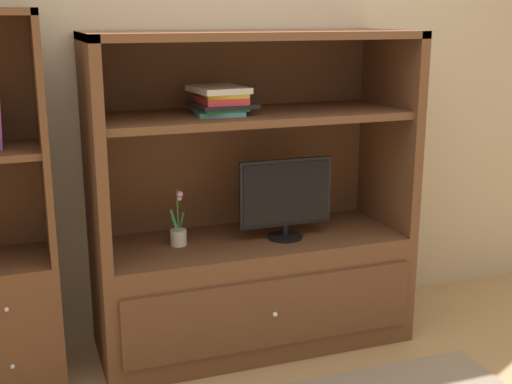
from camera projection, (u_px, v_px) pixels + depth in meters
ground_plane at (281, 377)px, 3.16m from camera, size 8.00×8.00×0.00m
painted_rear_wall at (230, 64)px, 3.49m from camera, size 6.00×0.10×2.80m
media_console at (252, 251)px, 3.41m from camera, size 1.56×0.62×1.57m
tv_monitor at (286, 196)px, 3.32m from camera, size 0.48×0.18×0.40m
potted_plant at (178, 233)px, 3.26m from camera, size 0.08×0.08×0.28m
magazine_stack at (220, 100)px, 3.15m from camera, size 0.30×0.32×0.13m
bookshelf_tall at (4, 267)px, 3.01m from camera, size 0.45×0.44×1.67m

